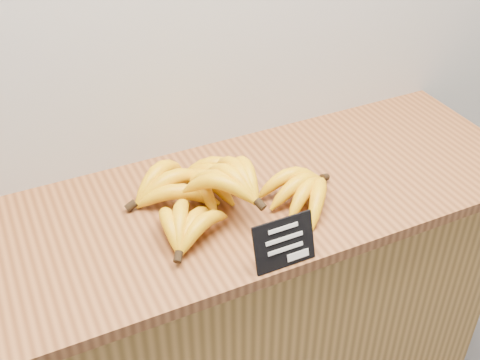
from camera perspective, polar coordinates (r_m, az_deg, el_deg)
name	(u,v)px	position (r m, az deg, el deg)	size (l,w,h in m)	color
counter	(233,330)	(1.79, -0.71, -14.06)	(1.41, 0.50, 0.90)	#A67735
counter_top	(231,204)	(1.46, -0.84, -2.28)	(1.56, 0.54, 0.03)	brown
chalkboard_sign	(284,243)	(1.25, 4.22, -5.97)	(0.14, 0.01, 0.11)	black
banana_pile	(219,190)	(1.41, -2.03, -0.94)	(0.51, 0.37, 0.12)	#E8AF09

